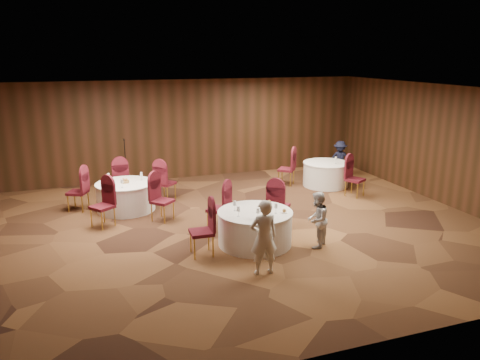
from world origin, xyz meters
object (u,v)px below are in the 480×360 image
object	(u,v)px
table_right	(326,174)
table_left	(126,196)
mic_stand	(126,175)
man_c	(340,159)
woman_b	(317,220)
table_main	(255,228)
woman_a	(264,237)

from	to	relation	value
table_right	table_left	bearing A→B (deg)	-176.57
table_left	mic_stand	size ratio (longest dim) A/B	0.98
man_c	table_left	bearing A→B (deg)	-128.77
table_left	woman_b	size ratio (longest dim) A/B	1.25
table_main	man_c	bearing A→B (deg)	43.15
woman_a	table_right	bearing A→B (deg)	-127.76
mic_stand	table_left	bearing A→B (deg)	-96.52
table_left	man_c	xyz separation A→B (m)	(7.07, 1.14, 0.23)
table_left	mic_stand	bearing A→B (deg)	83.48
table_main	man_c	world-z (taller)	man_c
table_main	woman_a	world-z (taller)	woman_a
mic_stand	table_main	bearing A→B (deg)	-67.22
table_right	mic_stand	distance (m)	6.10
table_right	woman_b	distance (m)	4.90
table_left	man_c	bearing A→B (deg)	9.19
table_left	woman_a	world-z (taller)	woman_a
mic_stand	woman_a	bearing A→B (deg)	-74.46
table_main	woman_b	xyz separation A→B (m)	(1.18, -0.56, 0.23)
mic_stand	man_c	bearing A→B (deg)	-6.39
table_main	man_c	distance (m)	6.42
mic_stand	woman_b	xyz separation A→B (m)	(3.35, -5.72, 0.16)
table_right	man_c	world-z (taller)	man_c
woman_b	mic_stand	bearing A→B (deg)	-104.15
mic_stand	woman_a	size ratio (longest dim) A/B	1.08
table_right	woman_b	size ratio (longest dim) A/B	1.17
table_main	woman_a	size ratio (longest dim) A/B	1.11
woman_b	table_left	bearing A→B (deg)	-91.36
woman_a	man_c	world-z (taller)	woman_a
table_right	man_c	distance (m)	1.25
table_main	table_right	xyz separation A→B (m)	(3.73, 3.61, 0.00)
woman_b	man_c	bearing A→B (deg)	-169.78
mic_stand	woman_a	world-z (taller)	mic_stand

